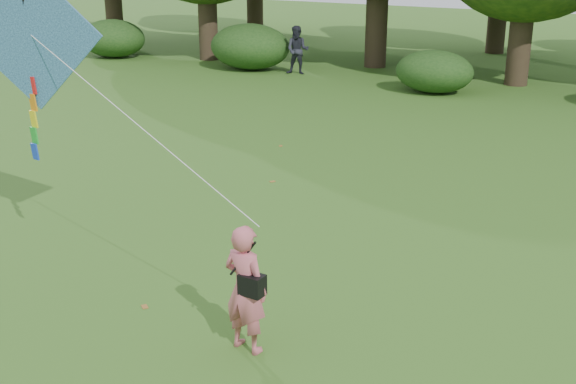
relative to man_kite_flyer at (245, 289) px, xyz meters
The scene contains 7 objects.
ground 0.89m from the man_kite_flyer, 85.67° to the right, with size 100.00×100.00×0.00m, color #265114.
man_kite_flyer is the anchor object (origin of this frame).
bystander_left 20.03m from the man_kite_flyer, 119.20° to the left, with size 0.89×0.70×1.84m, color #252732.
crossbody_bag 0.16m from the man_kite_flyer, 14.61° to the right, with size 0.43×0.20×0.68m.
flying_kite 4.96m from the man_kite_flyer, behind, with size 5.45×1.06×3.05m.
shrub_band 17.28m from the man_kite_flyer, 92.31° to the left, with size 39.15×3.22×1.88m.
fallen_leaves 4.09m from the man_kite_flyer, 67.15° to the left, with size 10.51×11.48×0.01m.
Camera 1 is at (4.55, -6.09, 4.78)m, focal length 45.00 mm.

